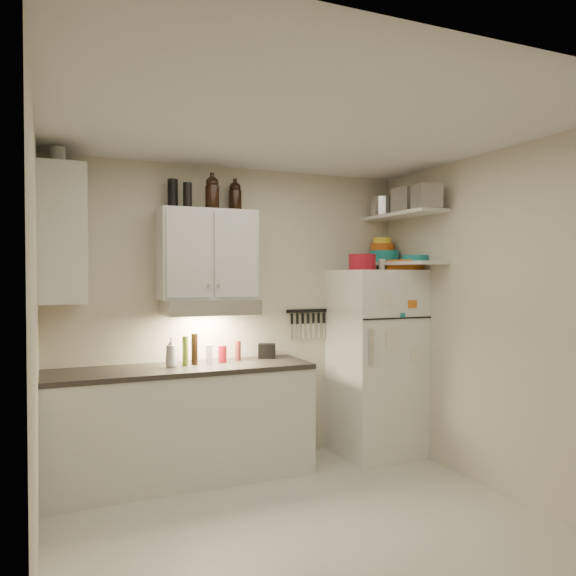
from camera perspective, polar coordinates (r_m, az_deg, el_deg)
name	(u,v)px	position (r m, az deg, el deg)	size (l,w,h in m)	color
floor	(308,532)	(3.97, 2.04, -23.51)	(3.20, 3.00, 0.02)	beige
ceiling	(308,125)	(3.72, 2.07, 16.19)	(3.20, 3.00, 0.02)	silver
back_wall	(235,315)	(5.02, -5.41, -2.73)	(3.20, 0.02, 2.60)	beige
left_wall	(33,342)	(3.27, -24.46, -5.04)	(0.02, 3.00, 2.60)	beige
right_wall	(500,322)	(4.55, 20.73, -3.24)	(0.02, 3.00, 2.60)	beige
base_cabinet	(182,426)	(4.72, -10.73, -13.62)	(2.10, 0.60, 0.88)	silver
countertop	(182,369)	(4.62, -10.75, -8.10)	(2.10, 0.62, 0.04)	#2C2825
upper_cabinet	(207,255)	(4.75, -8.21, 3.37)	(0.80, 0.33, 0.75)	silver
side_cabinet	(61,235)	(4.46, -22.02, 5.03)	(0.33, 0.55, 1.00)	silver
range_hood	(209,307)	(4.69, -7.99, -1.92)	(0.76, 0.46, 0.12)	silver
fridge	(376,362)	(5.28, 8.94, -7.45)	(0.70, 0.68, 1.70)	white
shelf_hi	(403,215)	(5.25, 11.65, 7.27)	(0.30, 0.95, 0.03)	silver
shelf_lo	(403,263)	(5.22, 11.62, 2.46)	(0.30, 0.95, 0.03)	silver
knife_strip	(307,311)	(5.25, 1.96, -2.33)	(0.42, 0.02, 0.03)	black
dutch_oven	(362,262)	(5.08, 7.55, 2.63)	(0.25, 0.25, 0.14)	maroon
book_stack	(406,265)	(5.24, 11.91, 2.31)	(0.22, 0.28, 0.09)	orange
spice_jar	(382,265)	(5.22, 9.52, 2.37)	(0.06, 0.06, 0.10)	silver
stock_pot	(383,207)	(5.50, 9.66, 8.10)	(0.25, 0.25, 0.18)	silver
tin_a	(407,201)	(5.26, 12.03, 8.65)	(0.22, 0.20, 0.22)	#AAAAAD
tin_b	(427,196)	(4.92, 13.90, 9.01)	(0.20, 0.20, 0.20)	#AAAAAD
bowl_teal	(384,257)	(5.47, 9.75, 3.16)	(0.28, 0.28, 0.11)	teal
bowl_orange	(382,247)	(5.50, 9.55, 4.10)	(0.23, 0.23, 0.07)	#C75012
bowl_yellow	(382,241)	(5.50, 9.56, 4.75)	(0.18, 0.18, 0.06)	yellow
plates	(415,258)	(5.20, 12.79, 2.95)	(0.23, 0.23, 0.06)	teal
growler_a	(212,192)	(4.73, -7.71, 9.61)	(0.12, 0.12, 0.27)	black
growler_b	(235,197)	(4.93, -5.40, 9.22)	(0.11, 0.11, 0.27)	black
thermos_a	(187,195)	(4.71, -10.18, 9.24)	(0.07, 0.07, 0.21)	black
thermos_b	(173,194)	(4.77, -11.63, 9.33)	(0.08, 0.08, 0.24)	black
side_jar	(58,157)	(4.55, -22.34, 12.23)	(0.11, 0.11, 0.15)	silver
soap_bottle	(171,350)	(4.58, -11.77, -6.22)	(0.10, 0.10, 0.27)	silver
pepper_mill	(238,351)	(4.87, -5.12, -6.37)	(0.05, 0.05, 0.17)	maroon
oil_bottle	(185,351)	(4.62, -10.39, -6.32)	(0.05, 0.05, 0.24)	#476318
vinegar_bottle	(195,349)	(4.68, -9.47, -6.14)	(0.05, 0.05, 0.26)	black
clear_bottle	(209,354)	(4.71, -8.00, -6.68)	(0.05, 0.05, 0.16)	silver
red_jar	(222,354)	(4.77, -6.68, -6.67)	(0.07, 0.07, 0.14)	maroon
caddy	(267,351)	(4.99, -2.16, -6.40)	(0.15, 0.11, 0.13)	black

